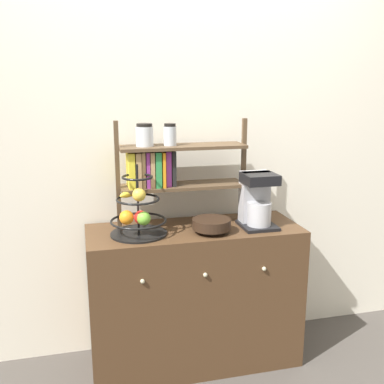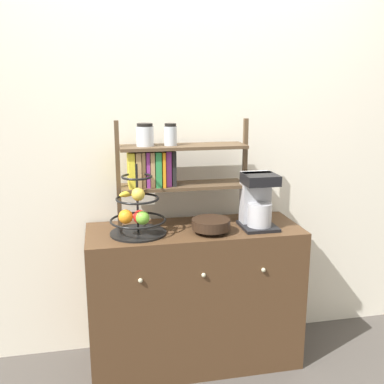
{
  "view_description": "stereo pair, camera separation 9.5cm",
  "coord_description": "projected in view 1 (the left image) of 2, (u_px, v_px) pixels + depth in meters",
  "views": [
    {
      "loc": [
        -0.59,
        -2.11,
        1.62
      ],
      "look_at": [
        -0.01,
        0.23,
        1.04
      ],
      "focal_mm": 42.0,
      "sensor_mm": 36.0,
      "label": 1
    },
    {
      "loc": [
        -0.5,
        -2.13,
        1.62
      ],
      "look_at": [
        -0.01,
        0.23,
        1.04
      ],
      "focal_mm": 42.0,
      "sensor_mm": 36.0,
      "label": 2
    }
  ],
  "objects": [
    {
      "name": "fruit_stand",
      "position": [
        138.0,
        214.0,
        2.37
      ],
      "size": [
        0.31,
        0.31,
        0.38
      ],
      "color": "black",
      "rests_on": "sideboard"
    },
    {
      "name": "wall_back",
      "position": [
        183.0,
        139.0,
        2.67
      ],
      "size": [
        7.0,
        0.05,
        2.6
      ],
      "primitive_type": "cube",
      "color": "silver",
      "rests_on": "ground_plane"
    },
    {
      "name": "wooden_bowl",
      "position": [
        212.0,
        224.0,
        2.44
      ],
      "size": [
        0.21,
        0.21,
        0.08
      ],
      "color": "black",
      "rests_on": "sideboard"
    },
    {
      "name": "shelf_hutch",
      "position": [
        164.0,
        164.0,
        2.49
      ],
      "size": [
        0.75,
        0.2,
        0.6
      ],
      "color": "brown",
      "rests_on": "sideboard"
    },
    {
      "name": "ground_plane",
      "position": [
        204.0,
        382.0,
        2.5
      ],
      "size": [
        12.0,
        12.0,
        0.0
      ],
      "primitive_type": "plane",
      "color": "#47423D"
    },
    {
      "name": "coffee_maker",
      "position": [
        257.0,
        200.0,
        2.53
      ],
      "size": [
        0.19,
        0.22,
        0.31
      ],
      "color": "black",
      "rests_on": "sideboard"
    },
    {
      "name": "sideboard",
      "position": [
        194.0,
        296.0,
        2.62
      ],
      "size": [
        1.2,
        0.47,
        0.83
      ],
      "color": "#4C331E",
      "rests_on": "ground_plane"
    }
  ]
}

